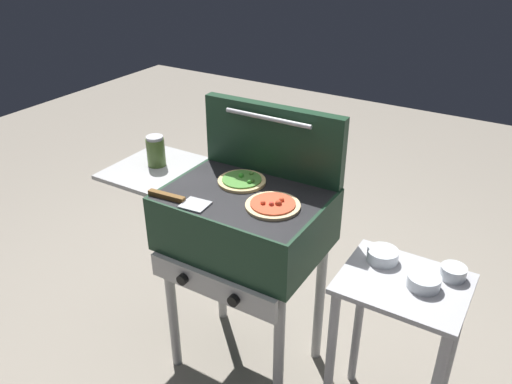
% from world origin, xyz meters
% --- Properties ---
extents(ground_plane, '(8.00, 8.00, 0.00)m').
position_xyz_m(ground_plane, '(0.00, 0.00, 0.00)').
color(ground_plane, gray).
extents(grill, '(0.96, 0.53, 0.90)m').
position_xyz_m(grill, '(-0.01, -0.00, 0.76)').
color(grill, '#193823').
rests_on(grill, ground_plane).
extents(grill_lid_open, '(0.63, 0.09, 0.30)m').
position_xyz_m(grill_lid_open, '(0.00, 0.21, 1.05)').
color(grill_lid_open, '#193823').
rests_on(grill_lid_open, grill).
extents(pizza_pepperoni, '(0.21, 0.21, 0.03)m').
position_xyz_m(pizza_pepperoni, '(0.15, -0.04, 0.91)').
color(pizza_pepperoni, beige).
rests_on(pizza_pepperoni, grill).
extents(pizza_veggie, '(0.20, 0.20, 0.03)m').
position_xyz_m(pizza_veggie, '(-0.06, 0.07, 0.91)').
color(pizza_veggie, '#E0C17F').
rests_on(pizza_veggie, grill).
extents(sauce_jar, '(0.08, 0.08, 0.14)m').
position_xyz_m(sauce_jar, '(-0.47, 0.02, 0.97)').
color(sauce_jar, '#4C6B2D').
rests_on(sauce_jar, grill).
extents(spatula, '(0.26, 0.10, 0.02)m').
position_xyz_m(spatula, '(-0.19, -0.19, 0.91)').
color(spatula, '#B7BABF').
rests_on(spatula, grill).
extents(prep_table, '(0.44, 0.36, 0.73)m').
position_xyz_m(prep_table, '(0.66, 0.00, 0.53)').
color(prep_table, '#B2B2B7').
rests_on(prep_table, ground_plane).
extents(topping_bowl_near, '(0.09, 0.09, 0.04)m').
position_xyz_m(topping_bowl_near, '(0.80, 0.11, 0.75)').
color(topping_bowl_near, silver).
rests_on(topping_bowl_near, prep_table).
extents(topping_bowl_far, '(0.12, 0.12, 0.04)m').
position_xyz_m(topping_bowl_far, '(0.55, 0.08, 0.75)').
color(topping_bowl_far, silver).
rests_on(topping_bowl_far, prep_table).
extents(topping_bowl_middle, '(0.12, 0.12, 0.04)m').
position_xyz_m(topping_bowl_middle, '(0.72, 0.01, 0.75)').
color(topping_bowl_middle, silver).
rests_on(topping_bowl_middle, prep_table).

